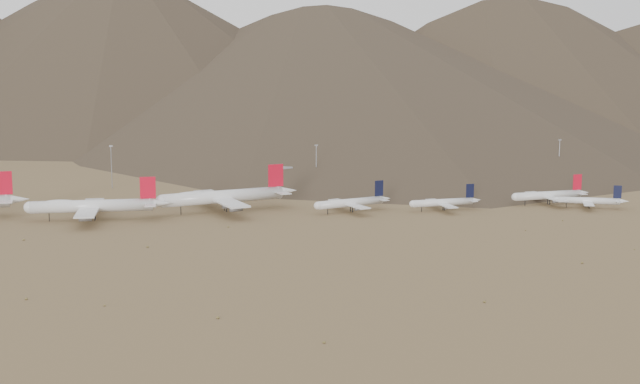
{
  "coord_description": "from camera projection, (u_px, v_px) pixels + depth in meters",
  "views": [
    {
      "loc": [
        -26.0,
        -409.49,
        80.03
      ],
      "look_at": [
        37.0,
        30.0,
        10.37
      ],
      "focal_mm": 50.0,
      "sensor_mm": 36.0,
      "label": 1
    }
  ],
  "objects": [
    {
      "name": "narrowbody_a",
      "position": [
        352.0,
        202.0,
        451.33
      ],
      "size": [
        43.05,
        32.27,
        14.95
      ],
      "rotation": [
        0.0,
        0.0,
        0.37
      ],
      "color": "silver",
      "rests_on": "ground"
    },
    {
      "name": "narrowbody_b",
      "position": [
        444.0,
        202.0,
        455.35
      ],
      "size": [
        39.7,
        28.9,
        13.17
      ],
      "rotation": [
        0.0,
        0.0,
        0.15
      ],
      "color": "silver",
      "rests_on": "ground"
    },
    {
      "name": "mast_far_east",
      "position": [
        559.0,
        157.0,
        565.6
      ],
      "size": [
        2.0,
        0.6,
        25.7
      ],
      "color": "gray",
      "rests_on": "ground"
    },
    {
      "name": "mast_east",
      "position": [
        413.0,
        155.0,
        575.33
      ],
      "size": [
        2.0,
        0.6,
        25.7
      ],
      "color": "gray",
      "rests_on": "ground"
    },
    {
      "name": "control_tower",
      "position": [
        287.0,
        178.0,
        537.23
      ],
      "size": [
        8.0,
        8.0,
        12.0
      ],
      "color": "tan",
      "rests_on": "ground"
    },
    {
      "name": "ground",
      "position": [
        251.0,
        225.0,
        416.5
      ],
      "size": [
        3000.0,
        3000.0,
        0.0
      ],
      "primitive_type": "plane",
      "color": "olive",
      "rests_on": "ground"
    },
    {
      "name": "desert_scrub",
      "position": [
        123.0,
        280.0,
        314.97
      ],
      "size": [
        431.84,
        173.42,
        0.76
      ],
      "color": "olive",
      "rests_on": "ground"
    },
    {
      "name": "mast_west",
      "position": [
        111.0,
        165.0,
        528.46
      ],
      "size": [
        2.0,
        0.6,
        25.7
      ],
      "color": "gray",
      "rests_on": "ground"
    },
    {
      "name": "widebody_east",
      "position": [
        224.0,
        196.0,
        451.76
      ],
      "size": [
        73.67,
        58.54,
        22.65
      ],
      "rotation": [
        0.0,
        0.0,
        0.31
      ],
      "color": "silver",
      "rests_on": "ground"
    },
    {
      "name": "narrowbody_c",
      "position": [
        550.0,
        195.0,
        473.64
      ],
      "size": [
        46.49,
        33.9,
        15.45
      ],
      "rotation": [
        0.0,
        0.0,
        0.17
      ],
      "color": "silver",
      "rests_on": "ground"
    },
    {
      "name": "widebody_centre",
      "position": [
        93.0,
        206.0,
        428.21
      ],
      "size": [
        69.44,
        53.07,
        20.62
      ],
      "rotation": [
        0.0,
        0.0,
        0.01
      ],
      "color": "silver",
      "rests_on": "ground"
    },
    {
      "name": "narrowbody_d",
      "position": [
        590.0,
        201.0,
        461.79
      ],
      "size": [
        35.91,
        26.82,
        12.37
      ],
      "rotation": [
        0.0,
        0.0,
        -0.34
      ],
      "color": "silver",
      "rests_on": "ground"
    },
    {
      "name": "mast_centre",
      "position": [
        316.0,
        164.0,
        532.82
      ],
      "size": [
        2.0,
        0.6,
        25.7
      ],
      "color": "gray",
      "rests_on": "ground"
    },
    {
      "name": "mountain_ridge",
      "position": [
        208.0,
        3.0,
        1273.37
      ],
      "size": [
        4400.0,
        1000.0,
        300.0
      ],
      "color": "#483B2B",
      "rests_on": "ground"
    }
  ]
}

